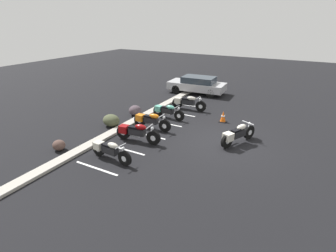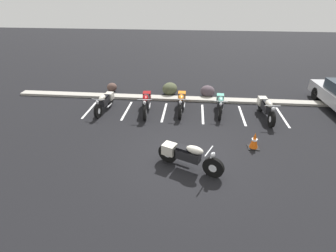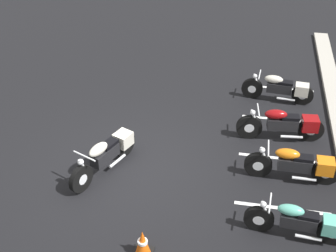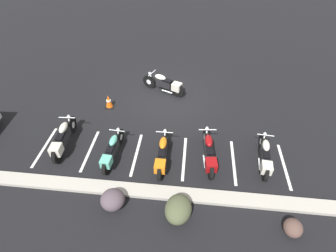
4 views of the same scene
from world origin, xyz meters
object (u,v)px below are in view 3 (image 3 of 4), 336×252
object	(u,v)px
parked_bike_0	(281,88)
parked_bike_1	(285,124)
motorcycle_cream_featured	(107,154)
parked_bike_3	(302,222)
traffic_cone	(143,244)
parked_bike_2	(297,165)

from	to	relation	value
parked_bike_0	parked_bike_1	bearing A→B (deg)	96.42
motorcycle_cream_featured	parked_bike_3	bearing A→B (deg)	96.34
parked_bike_0	traffic_cone	size ratio (longest dim) A/B	3.35
parked_bike_3	traffic_cone	distance (m)	3.20
traffic_cone	motorcycle_cream_featured	bearing A→B (deg)	-149.37
traffic_cone	parked_bike_1	bearing A→B (deg)	147.77
parked_bike_2	motorcycle_cream_featured	bearing A→B (deg)	5.28
motorcycle_cream_featured	parked_bike_1	xyz separation A→B (m)	(-2.02, 4.20, 0.00)
parked_bike_1	parked_bike_0	bearing A→B (deg)	-94.18
parked_bike_1	traffic_cone	bearing A→B (deg)	51.86
motorcycle_cream_featured	parked_bike_1	world-z (taller)	parked_bike_1
parked_bike_0	traffic_cone	world-z (taller)	parked_bike_0
motorcycle_cream_featured	traffic_cone	world-z (taller)	motorcycle_cream_featured
motorcycle_cream_featured	traffic_cone	xyz separation A→B (m)	(2.39, 1.42, -0.18)
parked_bike_0	traffic_cone	xyz separation A→B (m)	(6.36, -2.73, -0.14)
motorcycle_cream_featured	parked_bike_0	world-z (taller)	motorcycle_cream_featured
parked_bike_2	traffic_cone	world-z (taller)	parked_bike_2
parked_bike_1	parked_bike_3	xyz separation A→B (m)	(3.42, 0.25, -0.04)
parked_bike_1	traffic_cone	distance (m)	5.22
parked_bike_0	parked_bike_3	world-z (taller)	parked_bike_0
parked_bike_3	parked_bike_0	bearing A→B (deg)	-82.48
parked_bike_3	motorcycle_cream_featured	bearing A→B (deg)	-13.25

